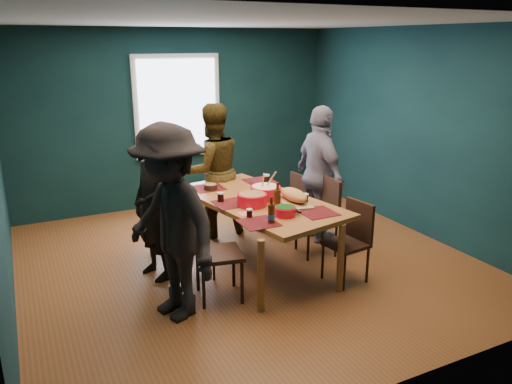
# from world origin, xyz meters

# --- Properties ---
(room) EXTENTS (5.01, 5.01, 2.71)m
(room) POSITION_xyz_m (0.00, 0.27, 1.37)
(room) COLOR brown
(room) RESTS_ON ground
(dining_table) EXTENTS (1.43, 2.25, 0.79)m
(dining_table) POSITION_xyz_m (0.09, -0.12, 0.72)
(dining_table) COLOR #A46631
(dining_table) RESTS_ON floor
(chair_left_far) EXTENTS (0.50, 0.50, 0.97)m
(chair_left_far) POSITION_xyz_m (-0.89, 0.54, 0.56)
(chair_left_far) COLOR black
(chair_left_far) RESTS_ON floor
(chair_left_mid) EXTENTS (0.46, 0.46, 0.83)m
(chair_left_mid) POSITION_xyz_m (-0.81, -0.18, 0.48)
(chair_left_mid) COLOR black
(chair_left_mid) RESTS_ON floor
(chair_left_near) EXTENTS (0.52, 0.52, 0.98)m
(chair_left_near) POSITION_xyz_m (-0.71, -0.63, 0.57)
(chair_left_near) COLOR black
(chair_left_near) RESTS_ON floor
(chair_right_far) EXTENTS (0.40, 0.40, 0.83)m
(chair_right_far) POSITION_xyz_m (0.92, 0.51, 0.48)
(chair_right_far) COLOR black
(chair_right_far) RESTS_ON floor
(chair_right_mid) EXTENTS (0.48, 0.48, 0.94)m
(chair_right_mid) POSITION_xyz_m (0.95, -0.16, 0.55)
(chair_right_mid) COLOR black
(chair_right_mid) RESTS_ON floor
(chair_right_near) EXTENTS (0.44, 0.44, 0.87)m
(chair_right_near) POSITION_xyz_m (0.83, -0.90, 0.51)
(chair_right_near) COLOR black
(chair_right_near) RESTS_ON floor
(person_far_left) EXTENTS (0.55, 0.68, 1.62)m
(person_far_left) POSITION_xyz_m (-1.06, 0.10, 0.81)
(person_far_left) COLOR black
(person_far_left) RESTS_ON floor
(person_back) EXTENTS (0.86, 0.68, 1.76)m
(person_back) POSITION_xyz_m (-0.02, 1.01, 0.88)
(person_back) COLOR black
(person_back) RESTS_ON floor
(person_right) EXTENTS (0.50, 1.05, 1.75)m
(person_right) POSITION_xyz_m (1.13, 0.22, 0.88)
(person_right) COLOR silver
(person_right) RESTS_ON floor
(person_near_left) EXTENTS (1.01, 1.34, 1.84)m
(person_near_left) POSITION_xyz_m (-1.13, -0.77, 0.92)
(person_near_left) COLOR black
(person_near_left) RESTS_ON floor
(bowl_salad) EXTENTS (0.32, 0.32, 0.14)m
(bowl_salad) POSITION_xyz_m (-0.07, -0.28, 0.87)
(bowl_salad) COLOR red
(bowl_salad) RESTS_ON dining_table
(bowl_dumpling) EXTENTS (0.34, 0.34, 0.32)m
(bowl_dumpling) POSITION_xyz_m (0.18, -0.11, 0.87)
(bowl_dumpling) COLOR red
(bowl_dumpling) RESTS_ON dining_table
(bowl_herbs) EXTENTS (0.22, 0.22, 0.10)m
(bowl_herbs) POSITION_xyz_m (0.09, -0.73, 0.85)
(bowl_herbs) COLOR red
(bowl_herbs) RESTS_ON dining_table
(cutting_board) EXTENTS (0.40, 0.72, 0.16)m
(cutting_board) POSITION_xyz_m (0.38, -0.40, 0.86)
(cutting_board) COLOR tan
(cutting_board) RESTS_ON dining_table
(small_bowl) EXTENTS (0.16, 0.16, 0.07)m
(small_bowl) POSITION_xyz_m (-0.26, 0.48, 0.83)
(small_bowl) COLOR black
(small_bowl) RESTS_ON dining_table
(beer_bottle_a) EXTENTS (0.07, 0.07, 0.27)m
(beer_bottle_a) POSITION_xyz_m (-0.14, -0.86, 0.89)
(beer_bottle_a) COLOR #40210B
(beer_bottle_a) RESTS_ON dining_table
(beer_bottle_b) EXTENTS (0.07, 0.07, 0.29)m
(beer_bottle_b) POSITION_xyz_m (0.12, -0.49, 0.91)
(beer_bottle_b) COLOR #40210B
(beer_bottle_b) RESTS_ON dining_table
(cola_glass_a) EXTENTS (0.06, 0.06, 0.09)m
(cola_glass_a) POSITION_xyz_m (-0.26, -0.61, 0.84)
(cola_glass_a) COLOR black
(cola_glass_a) RESTS_ON dining_table
(cola_glass_b) EXTENTS (0.08, 0.08, 0.11)m
(cola_glass_b) POSITION_xyz_m (0.48, -0.47, 0.85)
(cola_glass_b) COLOR black
(cola_glass_b) RESTS_ON dining_table
(cola_glass_c) EXTENTS (0.08, 0.08, 0.12)m
(cola_glass_c) POSITION_xyz_m (0.46, 0.41, 0.86)
(cola_glass_c) COLOR black
(cola_glass_c) RESTS_ON dining_table
(cola_glass_d) EXTENTS (0.08, 0.08, 0.11)m
(cola_glass_d) POSITION_xyz_m (-0.33, -0.01, 0.85)
(cola_glass_d) COLOR black
(cola_glass_d) RESTS_ON dining_table
(napkin_a) EXTENTS (0.16, 0.16, 0.00)m
(napkin_a) POSITION_xyz_m (0.44, -0.07, 0.80)
(napkin_a) COLOR #ED6367
(napkin_a) RESTS_ON dining_table
(napkin_b) EXTENTS (0.14, 0.14, 0.00)m
(napkin_b) POSITION_xyz_m (-0.25, -0.50, 0.80)
(napkin_b) COLOR #ED6367
(napkin_b) RESTS_ON dining_table
(napkin_c) EXTENTS (0.21, 0.21, 0.00)m
(napkin_c) POSITION_xyz_m (0.40, -0.86, 0.80)
(napkin_c) COLOR #ED6367
(napkin_c) RESTS_ON dining_table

